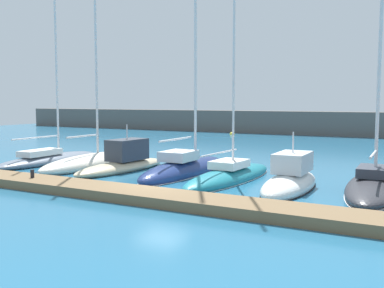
{
  "coord_description": "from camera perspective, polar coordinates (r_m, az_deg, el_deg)",
  "views": [
    {
      "loc": [
        12.41,
        -19.24,
        4.6
      ],
      "look_at": [
        -0.58,
        4.3,
        2.04
      ],
      "focal_mm": 42.53,
      "sensor_mm": 36.0,
      "label": 1
    }
  ],
  "objects": [
    {
      "name": "ground_plane",
      "position": [
        23.35,
        -3.87,
        -5.94
      ],
      "size": [
        120.0,
        120.0,
        0.0
      ],
      "primitive_type": "plane",
      "color": "#236084"
    },
    {
      "name": "dock_pier",
      "position": [
        21.53,
        -7.06,
        -6.31
      ],
      "size": [
        30.63,
        2.27,
        0.47
      ],
      "primitive_type": "cube",
      "color": "brown",
      "rests_on": "ground_plane"
    },
    {
      "name": "breakwater_seawall",
      "position": [
        63.06,
        17.52,
        2.45
      ],
      "size": [
        108.0,
        3.3,
        3.18
      ],
      "primitive_type": "cube",
      "color": "#5B5651",
      "rests_on": "ground_plane"
    },
    {
      "name": "sailboat_slate_nearest",
      "position": [
        35.36,
        -17.49,
        -1.62
      ],
      "size": [
        2.74,
        9.88,
        17.66
      ],
      "rotation": [
        0.0,
        0.0,
        1.6
      ],
      "color": "slate",
      "rests_on": "ground_plane"
    },
    {
      "name": "sailboat_ivory_second",
      "position": [
        32.63,
        -12.46,
        -2.02
      ],
      "size": [
        3.13,
        9.91,
        20.71
      ],
      "rotation": [
        0.0,
        0.0,
        1.61
      ],
      "color": "silver",
      "rests_on": "ground_plane"
    },
    {
      "name": "motorboat_sand_third",
      "position": [
        30.47,
        -8.57,
        -2.2
      ],
      "size": [
        2.56,
        8.45,
        3.25
      ],
      "rotation": [
        0.0,
        0.0,
        1.52
      ],
      "color": "beige",
      "rests_on": "ground_plane"
    },
    {
      "name": "sailboat_navy_fourth",
      "position": [
        28.64,
        -0.93,
        -2.86
      ],
      "size": [
        2.74,
        10.23,
        21.52
      ],
      "rotation": [
        0.0,
        0.0,
        1.6
      ],
      "color": "navy",
      "rests_on": "ground_plane"
    },
    {
      "name": "sailboat_teal_fifth",
      "position": [
        26.48,
        4.77,
        -3.86
      ],
      "size": [
        2.76,
        9.89,
        19.42
      ],
      "rotation": [
        0.0,
        0.0,
        1.53
      ],
      "color": "#19707F",
      "rests_on": "ground_plane"
    },
    {
      "name": "motorboat_white_sixth",
      "position": [
        24.24,
        12.22,
        -4.57
      ],
      "size": [
        2.41,
        7.14,
        3.37
      ],
      "rotation": [
        0.0,
        0.0,
        1.6
      ],
      "color": "white",
      "rests_on": "ground_plane"
    },
    {
      "name": "sailboat_charcoal_seventh",
      "position": [
        25.04,
        21.91,
        -4.73
      ],
      "size": [
        3.13,
        10.03,
        15.66
      ],
      "rotation": [
        0.0,
        0.0,
        1.62
      ],
      "color": "#2D2D33",
      "rests_on": "ground_plane"
    },
    {
      "name": "mooring_buoy_yellow",
      "position": [
        62.44,
        5.06,
        1.19
      ],
      "size": [
        0.72,
        0.72,
        0.72
      ],
      "primitive_type": "sphere",
      "color": "yellow",
      "rests_on": "ground_plane"
    },
    {
      "name": "dock_bollard",
      "position": [
        26.0,
        -19.39,
        -3.53
      ],
      "size": [
        0.2,
        0.2,
        0.44
      ],
      "primitive_type": "cylinder",
      "color": "black",
      "rests_on": "dock_pier"
    }
  ]
}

